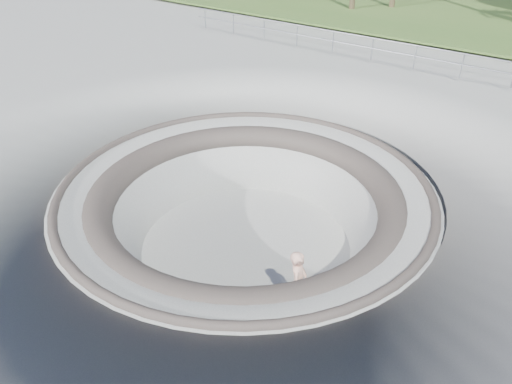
# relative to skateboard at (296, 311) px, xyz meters

# --- Properties ---
(ground) EXTENTS (180.00, 180.00, 0.00)m
(ground) POSITION_rel_skateboard_xyz_m (-2.70, 1.50, 1.83)
(ground) COLOR #ADAEA8
(ground) RESTS_ON ground
(skate_bowl) EXTENTS (14.00, 14.00, 4.10)m
(skate_bowl) POSITION_rel_skateboard_xyz_m (-2.70, 1.50, 0.00)
(skate_bowl) COLOR #ADAEA8
(skate_bowl) RESTS_ON ground
(safety_railing) EXTENTS (25.00, 0.06, 1.03)m
(safety_railing) POSITION_rel_skateboard_xyz_m (-2.70, 13.50, 2.52)
(safety_railing) COLOR gray
(safety_railing) RESTS_ON ground
(skateboard) EXTENTS (0.88, 0.36, 0.09)m
(skateboard) POSITION_rel_skateboard_xyz_m (0.00, 0.00, 0.00)
(skateboard) COLOR brown
(skateboard) RESTS_ON ground
(skater) EXTENTS (0.65, 0.77, 1.80)m
(skater) POSITION_rel_skateboard_xyz_m (0.00, 0.00, 0.92)
(skater) COLOR #E8AD96
(skater) RESTS_ON skateboard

